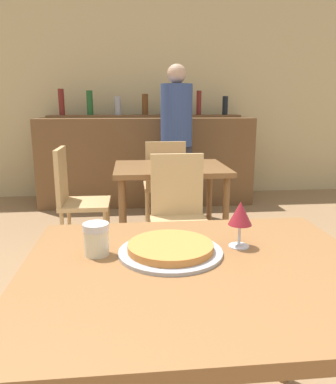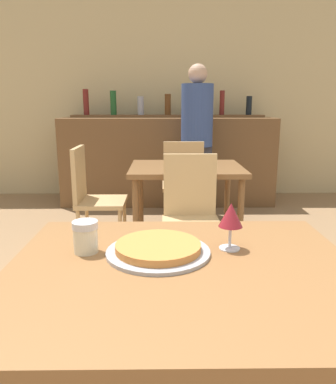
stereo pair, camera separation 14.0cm
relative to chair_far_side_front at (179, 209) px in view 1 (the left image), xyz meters
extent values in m
cube|color=#D1B784|center=(-0.13, 2.61, 0.90)|extent=(8.00, 0.05, 2.80)
cube|color=brown|center=(-0.13, -1.50, 0.24)|extent=(1.07, 0.88, 0.04)
cylinder|color=brown|center=(-0.61, -1.12, -0.14)|extent=(0.05, 0.05, 0.72)
cylinder|color=brown|center=(0.34, -1.12, -0.14)|extent=(0.05, 0.05, 0.72)
cube|color=brown|center=(0.00, 0.54, 0.20)|extent=(0.93, 0.74, 0.04)
cylinder|color=brown|center=(-0.40, 0.23, -0.16)|extent=(0.05, 0.05, 0.68)
cylinder|color=brown|center=(0.40, 0.23, -0.16)|extent=(0.05, 0.05, 0.68)
cylinder|color=brown|center=(-0.40, 0.84, -0.16)|extent=(0.05, 0.05, 0.68)
cylinder|color=brown|center=(0.40, 0.84, -0.16)|extent=(0.05, 0.05, 0.68)
cube|color=brown|center=(-0.13, 2.11, 0.03)|extent=(2.60, 0.56, 1.06)
cube|color=brown|center=(-0.13, 2.25, 0.58)|extent=(2.39, 0.24, 0.03)
cylinder|color=maroon|center=(-1.15, 2.25, 0.75)|extent=(0.07, 0.07, 0.31)
cylinder|color=#1E5123|center=(-0.81, 2.25, 0.74)|extent=(0.08, 0.08, 0.29)
cylinder|color=#9999A3|center=(-0.47, 2.25, 0.71)|extent=(0.08, 0.08, 0.23)
cylinder|color=#5B3314|center=(-0.13, 2.25, 0.72)|extent=(0.08, 0.08, 0.25)
cylinder|color=#1E5123|center=(0.20, 2.25, 0.72)|extent=(0.08, 0.08, 0.26)
cylinder|color=maroon|center=(0.54, 2.25, 0.74)|extent=(0.06, 0.06, 0.30)
cylinder|color=black|center=(0.88, 2.25, 0.71)|extent=(0.07, 0.07, 0.23)
cube|color=tan|center=(0.00, -0.08, -0.08)|extent=(0.40, 0.40, 0.04)
cube|color=tan|center=(0.00, 0.10, 0.16)|extent=(0.38, 0.04, 0.45)
cylinder|color=tan|center=(-0.17, -0.25, -0.30)|extent=(0.03, 0.03, 0.40)
cylinder|color=tan|center=(0.17, -0.25, -0.30)|extent=(0.03, 0.03, 0.40)
cylinder|color=tan|center=(-0.17, 0.09, -0.30)|extent=(0.03, 0.03, 0.40)
cylinder|color=tan|center=(0.17, 0.09, -0.30)|extent=(0.03, 0.03, 0.40)
cube|color=tan|center=(0.00, 1.15, -0.08)|extent=(0.40, 0.40, 0.04)
cube|color=tan|center=(0.00, 0.97, 0.16)|extent=(0.38, 0.04, 0.45)
cylinder|color=tan|center=(0.17, 1.32, -0.30)|extent=(0.03, 0.03, 0.40)
cylinder|color=tan|center=(-0.17, 1.32, -0.30)|extent=(0.03, 0.03, 0.40)
cylinder|color=tan|center=(0.17, 0.98, -0.30)|extent=(0.03, 0.03, 0.40)
cylinder|color=tan|center=(-0.17, 0.98, -0.30)|extent=(0.03, 0.03, 0.40)
cube|color=tan|center=(-0.71, 0.54, -0.08)|extent=(0.40, 0.40, 0.04)
cube|color=tan|center=(-0.90, 0.54, 0.16)|extent=(0.04, 0.38, 0.45)
cylinder|color=tan|center=(-0.54, 0.37, -0.30)|extent=(0.03, 0.03, 0.40)
cylinder|color=tan|center=(-0.54, 0.71, -0.30)|extent=(0.03, 0.03, 0.40)
cylinder|color=tan|center=(-0.88, 0.37, -0.30)|extent=(0.03, 0.03, 0.40)
cylinder|color=tan|center=(-0.88, 0.71, -0.30)|extent=(0.03, 0.03, 0.40)
cylinder|color=#A3A3A8|center=(-0.21, -1.40, 0.26)|extent=(0.34, 0.34, 0.01)
cylinder|color=#CC7A38|center=(-0.21, -1.40, 0.28)|extent=(0.28, 0.28, 0.02)
cylinder|color=beige|center=(-0.45, -1.38, 0.30)|extent=(0.08, 0.08, 0.08)
cylinder|color=silver|center=(-0.45, -1.38, 0.35)|extent=(0.08, 0.08, 0.02)
cube|color=#2D2D38|center=(0.17, 1.53, -0.11)|extent=(0.32, 0.18, 0.78)
cylinder|color=#33477F|center=(0.17, 1.53, 0.61)|extent=(0.34, 0.34, 0.65)
sphere|color=tan|center=(0.17, 1.53, 1.03)|extent=(0.20, 0.20, 0.20)
cylinder|color=silver|center=(0.03, -1.36, 0.26)|extent=(0.07, 0.07, 0.00)
cylinder|color=silver|center=(0.03, -1.36, 0.30)|extent=(0.01, 0.01, 0.07)
cone|color=maroon|center=(0.03, -1.36, 0.37)|extent=(0.08, 0.08, 0.08)
camera|label=1|loc=(-0.33, -2.53, 0.73)|focal=35.00mm
camera|label=2|loc=(-0.19, -2.54, 0.73)|focal=35.00mm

